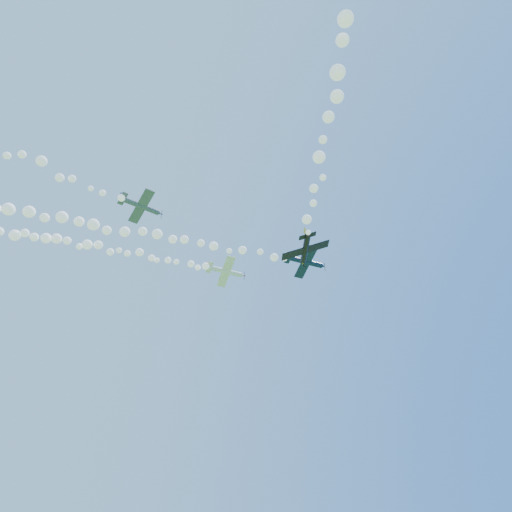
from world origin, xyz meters
name	(u,v)px	position (x,y,z in m)	size (l,w,h in m)	color
plane_white	(226,271)	(5.29, 6.19, 52.87)	(7.87, 8.32, 2.87)	silver
smoke_trail_white	(24,235)	(-30.55, 11.44, 52.58)	(67.04, 12.29, 3.27)	white
plane_navy	(306,262)	(15.60, -6.18, 49.75)	(7.62, 8.10, 2.92)	#0C1A36
smoke_trail_navy	(78,222)	(-22.18, 0.52, 49.57)	(71.11, 14.92, 2.99)	white
plane_grey	(141,206)	(-14.29, -11.03, 45.77)	(6.49, 6.85, 1.81)	#3E4A5B
plane_black	(305,249)	(7.02, -19.06, 39.42)	(6.43, 6.43, 2.73)	black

